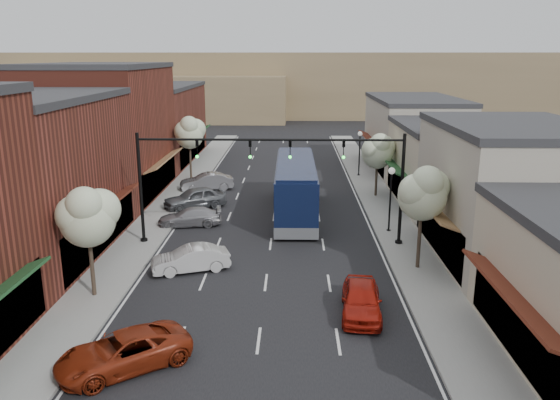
# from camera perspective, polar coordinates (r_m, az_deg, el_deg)

# --- Properties ---
(ground) EXTENTS (160.00, 160.00, 0.00)m
(ground) POSITION_cam_1_polar(r_m,az_deg,el_deg) (26.98, -1.70, -10.30)
(ground) COLOR black
(ground) RESTS_ON ground
(sidewalk_left) EXTENTS (2.80, 73.00, 0.15)m
(sidewalk_left) POSITION_cam_1_polar(r_m,az_deg,el_deg) (45.44, -11.08, 0.05)
(sidewalk_left) COLOR gray
(sidewalk_left) RESTS_ON ground
(sidewalk_right) EXTENTS (2.80, 73.00, 0.15)m
(sidewalk_right) POSITION_cam_1_polar(r_m,az_deg,el_deg) (44.92, 10.34, -0.08)
(sidewalk_right) COLOR gray
(sidewalk_right) RESTS_ON ground
(curb_left) EXTENTS (0.25, 73.00, 0.17)m
(curb_left) POSITION_cam_1_polar(r_m,az_deg,el_deg) (45.16, -9.34, 0.04)
(curb_left) COLOR gray
(curb_left) RESTS_ON ground
(curb_right) EXTENTS (0.25, 73.00, 0.17)m
(curb_right) POSITION_cam_1_polar(r_m,az_deg,el_deg) (44.72, 8.57, -0.07)
(curb_right) COLOR gray
(curb_right) RESTS_ON ground
(bldg_left_midnear) EXTENTS (10.14, 14.10, 9.40)m
(bldg_left_midnear) POSITION_cam_1_polar(r_m,az_deg,el_deg) (34.84, -25.28, 2.14)
(bldg_left_midnear) COLOR maroon
(bldg_left_midnear) RESTS_ON ground
(bldg_left_midfar) EXTENTS (10.14, 14.10, 10.90)m
(bldg_left_midfar) POSITION_cam_1_polar(r_m,az_deg,el_deg) (47.44, -17.96, 6.79)
(bldg_left_midfar) COLOR maroon
(bldg_left_midfar) RESTS_ON ground
(bldg_left_far) EXTENTS (10.14, 18.10, 8.40)m
(bldg_left_far) POSITION_cam_1_polar(r_m,az_deg,el_deg) (62.80, -13.11, 7.79)
(bldg_left_far) COLOR maroon
(bldg_left_far) RESTS_ON ground
(bldg_right_midnear) EXTENTS (9.14, 12.10, 7.90)m
(bldg_right_midnear) POSITION_cam_1_polar(r_m,az_deg,el_deg) (33.65, 22.86, 0.68)
(bldg_right_midnear) COLOR #A09A89
(bldg_right_midnear) RESTS_ON ground
(bldg_right_midfar) EXTENTS (9.14, 12.10, 6.40)m
(bldg_right_midfar) POSITION_cam_1_polar(r_m,az_deg,el_deg) (44.91, 17.33, 3.52)
(bldg_right_midfar) COLOR #B9AA93
(bldg_right_midfar) RESTS_ON ground
(bldg_right_far) EXTENTS (9.14, 16.10, 7.40)m
(bldg_right_far) POSITION_cam_1_polar(r_m,az_deg,el_deg) (58.24, 13.71, 6.73)
(bldg_right_far) COLOR #A09A89
(bldg_right_far) RESTS_ON ground
(hill_far) EXTENTS (120.00, 30.00, 12.00)m
(hill_far) POSITION_cam_1_polar(r_m,az_deg,el_deg) (114.52, 0.74, 12.12)
(hill_far) COLOR #7A6647
(hill_far) RESTS_ON ground
(hill_near) EXTENTS (50.00, 20.00, 8.00)m
(hill_near) POSITION_cam_1_polar(r_m,az_deg,el_deg) (105.99, -13.23, 10.43)
(hill_near) COLOR #7A6647
(hill_near) RESTS_ON ground
(signal_mast_right) EXTENTS (8.22, 0.46, 7.00)m
(signal_mast_right) POSITION_cam_1_polar(r_m,az_deg,el_deg) (33.37, 8.68, 2.84)
(signal_mast_right) COLOR black
(signal_mast_right) RESTS_ON ground
(signal_mast_left) EXTENTS (8.22, 0.46, 7.00)m
(signal_mast_left) POSITION_cam_1_polar(r_m,az_deg,el_deg) (33.83, -10.59, 2.93)
(signal_mast_left) COLOR black
(signal_mast_left) RESTS_ON ground
(tree_right_near) EXTENTS (2.85, 2.65, 5.95)m
(tree_right_near) POSITION_cam_1_polar(r_m,az_deg,el_deg) (30.00, 14.78, 0.83)
(tree_right_near) COLOR #47382B
(tree_right_near) RESTS_ON ground
(tree_right_far) EXTENTS (2.85, 2.65, 5.43)m
(tree_right_far) POSITION_cam_1_polar(r_m,az_deg,el_deg) (45.49, 10.23, 5.16)
(tree_right_far) COLOR #47382B
(tree_right_far) RESTS_ON ground
(tree_left_near) EXTENTS (2.85, 2.65, 5.69)m
(tree_left_near) POSITION_cam_1_polar(r_m,az_deg,el_deg) (27.15, -19.46, -1.49)
(tree_left_near) COLOR #47382B
(tree_left_near) RESTS_ON ground
(tree_left_far) EXTENTS (2.85, 2.65, 6.13)m
(tree_left_far) POSITION_cam_1_polar(r_m,az_deg,el_deg) (51.70, -9.42, 7.03)
(tree_left_far) COLOR #47382B
(tree_left_far) RESTS_ON ground
(lamp_post_near) EXTENTS (0.44, 0.44, 4.44)m
(lamp_post_near) POSITION_cam_1_polar(r_m,az_deg,el_deg) (36.46, 11.50, 1.13)
(lamp_post_near) COLOR black
(lamp_post_near) RESTS_ON ground
(lamp_post_far) EXTENTS (0.44, 0.44, 4.44)m
(lamp_post_far) POSITION_cam_1_polar(r_m,az_deg,el_deg) (53.45, 8.32, 5.59)
(lamp_post_far) COLOR black
(lamp_post_far) RESTS_ON ground
(coach_bus) EXTENTS (2.98, 13.08, 3.99)m
(coach_bus) POSITION_cam_1_polar(r_m,az_deg,el_deg) (40.29, 1.63, 1.36)
(coach_bus) COLOR #0D1634
(coach_bus) RESTS_ON ground
(red_hatchback) EXTENTS (2.16, 4.54, 1.50)m
(red_hatchback) POSITION_cam_1_polar(r_m,az_deg,el_deg) (25.45, 8.49, -10.23)
(red_hatchback) COLOR #99150B
(red_hatchback) RESTS_ON ground
(parked_car_a) EXTENTS (5.42, 4.78, 1.39)m
(parked_car_a) POSITION_cam_1_polar(r_m,az_deg,el_deg) (22.07, -16.04, -14.99)
(parked_car_a) COLOR maroon
(parked_car_a) RESTS_ON ground
(parked_car_b) EXTENTS (4.48, 2.80, 1.39)m
(parked_car_b) POSITION_cam_1_polar(r_m,az_deg,el_deg) (30.40, -9.33, -6.10)
(parked_car_b) COLOR beige
(parked_car_b) RESTS_ON ground
(parked_car_c) EXTENTS (4.58, 2.42, 1.26)m
(parked_car_c) POSITION_cam_1_polar(r_m,az_deg,el_deg) (38.35, -9.41, -1.76)
(parked_car_c) COLOR #97969B
(parked_car_c) RESTS_ON ground
(parked_car_d) EXTENTS (5.15, 4.02, 1.64)m
(parked_car_d) POSITION_cam_1_polar(r_m,az_deg,el_deg) (42.64, -8.89, 0.21)
(parked_car_d) COLOR #5A5D61
(parked_car_d) RESTS_ON ground
(parked_car_e) EXTENTS (4.86, 2.91, 1.51)m
(parked_car_e) POSITION_cam_1_polar(r_m,az_deg,el_deg) (48.26, -7.68, 1.90)
(parked_car_e) COLOR #9A9B9F
(parked_car_e) RESTS_ON ground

